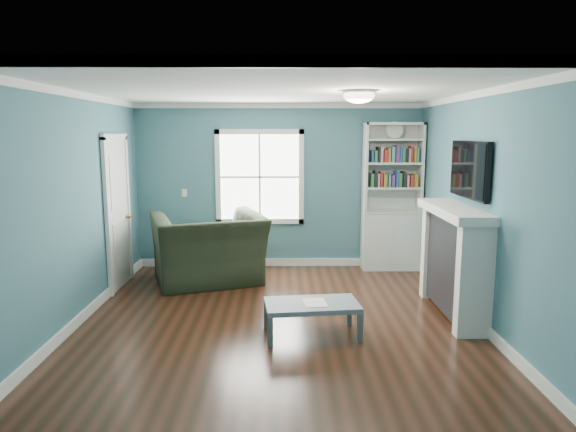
{
  "coord_description": "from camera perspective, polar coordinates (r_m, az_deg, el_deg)",
  "views": [
    {
      "loc": [
        0.06,
        -5.64,
        2.14
      ],
      "look_at": [
        0.13,
        0.4,
        1.16
      ],
      "focal_mm": 32.0,
      "sensor_mm": 36.0,
      "label": 1
    }
  ],
  "objects": [
    {
      "name": "recliner",
      "position": [
        7.46,
        -8.86,
        -2.31
      ],
      "size": [
        1.75,
        1.42,
        1.33
      ],
      "primitive_type": "imported",
      "rotation": [
        0.0,
        0.0,
        -2.81
      ],
      "color": "black",
      "rests_on": "ground"
    },
    {
      "name": "window",
      "position": [
        8.16,
        -3.16,
        4.34
      ],
      "size": [
        1.4,
        0.06,
        1.5
      ],
      "color": "white",
      "rests_on": "room_walls"
    },
    {
      "name": "coffee_table",
      "position": [
        5.54,
        2.66,
        -10.05
      ],
      "size": [
        1.04,
        0.64,
        0.36
      ],
      "rotation": [
        0.0,
        0.0,
        0.11
      ],
      "color": "#485257",
      "rests_on": "ground"
    },
    {
      "name": "trim",
      "position": [
        5.71,
        -1.21,
        0.12
      ],
      "size": [
        4.5,
        5.0,
        2.6
      ],
      "color": "white",
      "rests_on": "ground"
    },
    {
      "name": "ceiling_fixture",
      "position": [
        5.82,
        7.9,
        13.17
      ],
      "size": [
        0.38,
        0.38,
        0.15
      ],
      "color": "white",
      "rests_on": "room_walls"
    },
    {
      "name": "fireplace",
      "position": [
        6.36,
        17.98,
        -4.92
      ],
      "size": [
        0.44,
        1.58,
        1.3
      ],
      "color": "black",
      "rests_on": "ground"
    },
    {
      "name": "floor",
      "position": [
        6.03,
        -1.17,
        -11.56
      ],
      "size": [
        5.0,
        5.0,
        0.0
      ],
      "primitive_type": "plane",
      "color": "black",
      "rests_on": "ground"
    },
    {
      "name": "light_switch",
      "position": [
        8.33,
        -11.44,
        2.54
      ],
      "size": [
        0.08,
        0.01,
        0.12
      ],
      "primitive_type": "cube",
      "color": "white",
      "rests_on": "room_walls"
    },
    {
      "name": "room_walls",
      "position": [
        5.67,
        -1.22,
        3.56
      ],
      "size": [
        5.0,
        5.0,
        5.0
      ],
      "color": "teal",
      "rests_on": "ground"
    },
    {
      "name": "door",
      "position": [
        7.48,
        -18.39,
        0.53
      ],
      "size": [
        0.12,
        0.98,
        2.17
      ],
      "color": "silver",
      "rests_on": "ground"
    },
    {
      "name": "bookshelf",
      "position": [
        8.21,
        11.4,
        0.51
      ],
      "size": [
        0.9,
        0.35,
        2.31
      ],
      "color": "silver",
      "rests_on": "ground"
    },
    {
      "name": "tv",
      "position": [
        6.23,
        19.53,
        4.88
      ],
      "size": [
        0.06,
        1.1,
        0.65
      ],
      "primitive_type": "cube",
      "color": "black",
      "rests_on": "fireplace"
    },
    {
      "name": "paper_sheet",
      "position": [
        5.52,
        3.01,
        -9.58
      ],
      "size": [
        0.26,
        0.32,
        0.0
      ],
      "primitive_type": "cube",
      "rotation": [
        0.0,
        0.0,
        0.1
      ],
      "color": "white",
      "rests_on": "coffee_table"
    }
  ]
}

